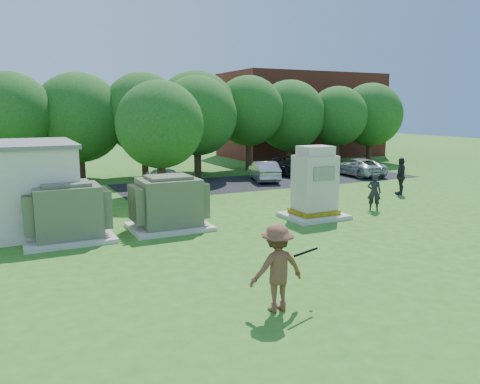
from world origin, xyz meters
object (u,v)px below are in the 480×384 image
batter (277,268)px  car_silver_a (264,171)px  transformer_left (67,213)px  car_white (167,179)px  transformer_right (169,204)px  person_by_generator (374,192)px  car_silver_b (357,167)px  car_dark (306,168)px  person_at_picnic (194,194)px  person_walking_right (401,176)px  generator_cabinet (315,187)px  picnic_table (191,195)px

batter → car_silver_a: (9.34, 17.48, -0.36)m
transformer_left → car_white: transformer_left is taller
transformer_right → batter: size_ratio=1.49×
person_by_generator → car_silver_b: (6.85, 9.32, -0.23)m
car_silver_a → car_dark: car_dark is taller
car_white → car_dark: bearing=-6.1°
transformer_right → person_at_picnic: size_ratio=1.99×
transformer_right → car_silver_a: 13.04m
transformer_right → car_silver_b: size_ratio=0.68×
person_walking_right → car_white: 12.97m
batter → car_dark: size_ratio=0.44×
person_walking_right → transformer_right: bearing=-50.1°
transformer_right → car_silver_a: transformer_right is taller
generator_cabinet → person_by_generator: generator_cabinet is taller
transformer_right → car_dark: size_ratio=0.65×
picnic_table → batter: bearing=-101.3°
transformer_left → car_dark: transformer_left is taller
transformer_right → person_by_generator: transformer_right is taller
picnic_table → person_by_generator: 8.68m
picnic_table → car_silver_b: car_silver_b is taller
batter → car_white: bearing=-97.5°
person_walking_right → car_dark: size_ratio=0.43×
person_walking_right → car_dark: bearing=-138.3°
transformer_right → person_walking_right: transformer_right is taller
transformer_left → car_white: (6.31, 8.63, -0.35)m
person_by_generator → person_at_picnic: person_by_generator is taller
batter → car_white: size_ratio=0.55×
car_white → generator_cabinet: bearing=-78.5°
picnic_table → car_white: size_ratio=0.42×
batter → transformer_left: bearing=-64.9°
car_white → car_silver_b: size_ratio=0.83×
picnic_table → car_dark: car_dark is taller
transformer_left → picnic_table: bearing=34.6°
car_dark → transformer_right: bearing=-161.3°
person_walking_right → car_silver_a: size_ratio=0.51×
car_dark → car_white: bearing=165.0°
car_silver_a → car_dark: size_ratio=0.85×
person_by_generator → car_silver_b: 11.57m
transformer_left → person_at_picnic: (5.73, 2.74, -0.22)m
transformer_right → car_dark: (12.38, 9.03, -0.30)m
transformer_right → generator_cabinet: size_ratio=0.98×
transformer_left → car_dark: size_ratio=0.65×
generator_cabinet → car_silver_b: bearing=42.6°
transformer_right → car_silver_b: 18.34m
car_white → car_silver_b: bearing=-9.3°
generator_cabinet → car_dark: 11.82m
transformer_right → person_at_picnic: transformer_right is taller
generator_cabinet → car_silver_b: (10.20, 9.38, -0.73)m
picnic_table → car_silver_a: car_silver_a is taller
person_by_generator → person_walking_right: bearing=-104.9°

